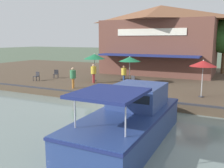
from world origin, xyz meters
The scene contains 16 objects.
ground_plane centered at (0.00, 0.00, 0.00)m, with size 220.00×220.00×0.00m, color #4C5B47.
quay_deck centered at (-11.00, 0.00, 0.30)m, with size 22.00×56.00×0.60m, color #4C3D2D.
quay_edge_fender centered at (-0.10, 0.00, 0.65)m, with size 0.20×50.40×0.10m, color #2D2D33.
waterfront_restaurant centered at (-13.93, -0.75, 4.53)m, with size 9.47×12.80×7.74m.
patio_umbrella_by_entrance centered at (-5.24, -4.56, 2.92)m, with size 2.05×2.05×2.60m.
patio_umbrella_mid_patio_right centered at (-2.67, 5.38, 2.90)m, with size 1.80×1.80×2.56m.
patio_umbrella_far_corner centered at (-5.52, -1.10, 2.78)m, with size 1.93×1.93×2.43m.
cafe_chair_far_corner_seat centered at (-2.98, -9.65, 1.08)m, with size 0.47×0.47×0.85m.
cafe_chair_mid_patio centered at (-4.60, -0.50, 1.08)m, with size 0.60×0.60×0.85m.
cafe_chair_back_row_seat centered at (-5.10, -9.04, 1.08)m, with size 0.57×0.57×0.85m.
person_at_quay_edge centered at (-1.40, -4.33, 1.66)m, with size 0.48×0.48×1.69m.
person_mid_patio centered at (-4.33, -4.13, 1.68)m, with size 0.49×0.49×1.72m.
person_near_entrance centered at (-5.24, -1.53, 1.60)m, with size 0.45×0.45×1.60m.
motorboat_second_along centered at (4.60, 3.29, 0.94)m, with size 8.60×2.84×2.56m.
tree_behind_restaurant centered at (-16.04, 5.91, 4.84)m, with size 4.22×4.02×6.37m.
tree_downstream_bank centered at (-19.42, -0.06, 4.69)m, with size 4.40×4.20×6.31m.
Camera 1 is at (15.04, 7.26, 4.49)m, focal length 40.00 mm.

